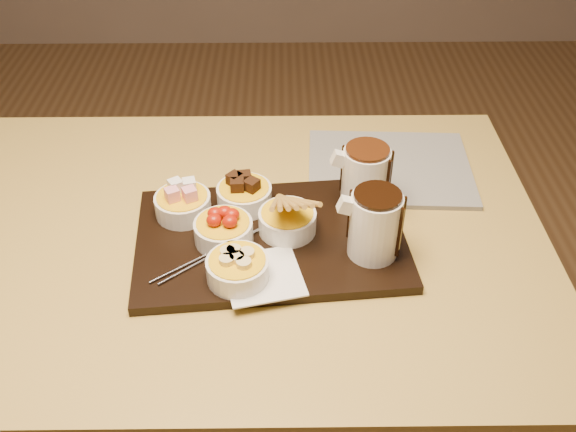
{
  "coord_description": "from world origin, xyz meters",
  "views": [
    {
      "loc": [
        0.13,
        -0.88,
        1.49
      ],
      "look_at": [
        0.14,
        -0.04,
        0.81
      ],
      "focal_mm": 40.0,
      "sensor_mm": 36.0,
      "label": 1
    }
  ],
  "objects_px": {
    "dining_table": "(213,270)",
    "bowl_strawberries": "(224,232)",
    "pitcher_milk_chocolate": "(365,178)",
    "newspaper": "(389,168)",
    "pitcher_dark_chocolate": "(375,225)",
    "serving_board": "(271,239)"
  },
  "relations": [
    {
      "from": "bowl_strawberries",
      "to": "newspaper",
      "type": "relative_size",
      "value": 0.31
    },
    {
      "from": "newspaper",
      "to": "pitcher_dark_chocolate",
      "type": "bearing_deg",
      "value": -101.28
    },
    {
      "from": "dining_table",
      "to": "pitcher_milk_chocolate",
      "type": "xyz_separation_m",
      "value": [
        0.28,
        0.05,
        0.17
      ]
    },
    {
      "from": "pitcher_dark_chocolate",
      "to": "serving_board",
      "type": "bearing_deg",
      "value": 160.02
    },
    {
      "from": "bowl_strawberries",
      "to": "pitcher_milk_chocolate",
      "type": "distance_m",
      "value": 0.27
    },
    {
      "from": "pitcher_dark_chocolate",
      "to": "bowl_strawberries",
      "type": "bearing_deg",
      "value": 167.35
    },
    {
      "from": "serving_board",
      "to": "pitcher_milk_chocolate",
      "type": "height_order",
      "value": "pitcher_milk_chocolate"
    },
    {
      "from": "pitcher_milk_chocolate",
      "to": "dining_table",
      "type": "bearing_deg",
      "value": -175.11
    },
    {
      "from": "dining_table",
      "to": "bowl_strawberries",
      "type": "distance_m",
      "value": 0.15
    },
    {
      "from": "serving_board",
      "to": "bowl_strawberries",
      "type": "height_order",
      "value": "bowl_strawberries"
    },
    {
      "from": "bowl_strawberries",
      "to": "pitcher_milk_chocolate",
      "type": "relative_size",
      "value": 0.87
    },
    {
      "from": "newspaper",
      "to": "serving_board",
      "type": "bearing_deg",
      "value": -134.18
    },
    {
      "from": "bowl_strawberries",
      "to": "serving_board",
      "type": "bearing_deg",
      "value": 8.78
    },
    {
      "from": "bowl_strawberries",
      "to": "newspaper",
      "type": "bearing_deg",
      "value": 36.41
    },
    {
      "from": "pitcher_dark_chocolate",
      "to": "newspaper",
      "type": "height_order",
      "value": "pitcher_dark_chocolate"
    },
    {
      "from": "dining_table",
      "to": "pitcher_milk_chocolate",
      "type": "height_order",
      "value": "pitcher_milk_chocolate"
    },
    {
      "from": "serving_board",
      "to": "pitcher_dark_chocolate",
      "type": "xyz_separation_m",
      "value": [
        0.17,
        -0.04,
        0.07
      ]
    },
    {
      "from": "serving_board",
      "to": "newspaper",
      "type": "xyz_separation_m",
      "value": [
        0.24,
        0.22,
        -0.0
      ]
    },
    {
      "from": "dining_table",
      "to": "pitcher_milk_chocolate",
      "type": "distance_m",
      "value": 0.33
    },
    {
      "from": "pitcher_dark_chocolate",
      "to": "pitcher_milk_chocolate",
      "type": "relative_size",
      "value": 1.0
    },
    {
      "from": "bowl_strawberries",
      "to": "pitcher_dark_chocolate",
      "type": "xyz_separation_m",
      "value": [
        0.25,
        -0.03,
        0.04
      ]
    },
    {
      "from": "dining_table",
      "to": "pitcher_milk_chocolate",
      "type": "relative_size",
      "value": 10.45
    }
  ]
}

